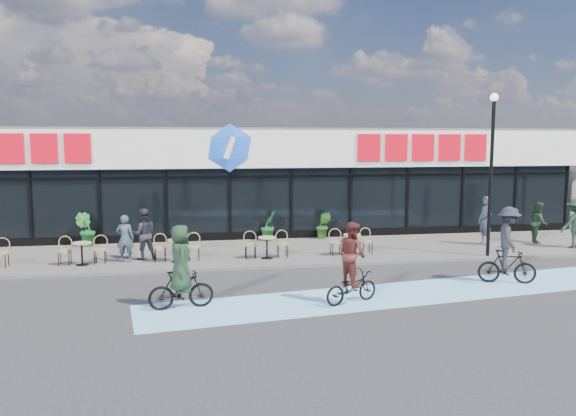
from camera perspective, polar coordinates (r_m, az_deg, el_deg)
The scene contains 20 objects.
ground at distance 16.01m, azimuth -4.09°, elevation -7.94°, with size 120.00×120.00×0.00m, color #28282B.
sidewalk at distance 20.36m, azimuth -5.39°, elevation -4.59°, with size 44.00×5.00×0.10m, color #5E5B53.
bike_lane at distance 15.51m, azimuth 11.53°, elevation -8.52°, with size 14.00×2.20×0.01m, color #75B8DE.
building at distance 25.43m, azimuth -6.42°, elevation 2.90°, with size 30.60×6.57×4.75m.
lamp_post at distance 20.41m, azimuth 19.97°, elevation 4.48°, with size 0.28×0.28×5.57m.
bistro_set_2 at distance 19.32m, azimuth -20.17°, elevation -4.08°, with size 1.54×0.62×0.90m.
bistro_set_3 at distance 19.01m, azimuth -11.21°, elevation -3.96°, with size 1.54×0.62×0.90m.
bistro_set_4 at distance 19.17m, azimuth -2.19°, elevation -3.74°, with size 1.54×0.62×0.90m.
bistro_set_5 at distance 19.79m, azimuth 6.46°, elevation -3.44°, with size 1.54×0.62×0.90m.
potted_plant_left at distance 22.54m, azimuth -19.87°, elevation -2.07°, with size 0.70×0.57×1.28m, color #1A5B22.
potted_plant_mid at distance 22.45m, azimuth -1.99°, elevation -1.80°, with size 0.66×0.53×1.20m, color #1A5D22.
potted_plant_right at distance 22.90m, azimuth 3.62°, elevation -1.76°, with size 0.61×0.49×1.10m, color #255418.
patron_left at distance 19.22m, azimuth -16.22°, elevation -2.99°, with size 0.57×0.38×1.57m, color #2F3C49.
patron_right at distance 19.44m, azimuth -14.47°, elevation -2.59°, with size 0.84×0.65×1.73m, color black.
pedestrian_a at distance 22.75m, azimuth 19.42°, elevation -1.23°, with size 0.68×0.45×1.87m, color #2C3444.
pedestrian_b at distance 24.05m, azimuth 24.09°, elevation -1.33°, with size 0.78×0.61×1.61m, color black.
pedestrian_c at distance 23.46m, azimuth 27.14°, elevation -1.38°, with size 1.20×0.69×1.85m, color black.
cyclist_a at distance 14.24m, azimuth 6.48°, elevation -6.22°, with size 1.65×1.10×2.09m.
cyclist_b at distance 17.25m, azimuth 21.44°, elevation -3.78°, with size 1.68×1.30×2.22m.
cyclist_c at distance 13.93m, azimuth -10.83°, elevation -6.62°, with size 1.63×0.86×2.08m.
Camera 1 is at (-1.54, -15.40, 4.09)m, focal length 35.00 mm.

